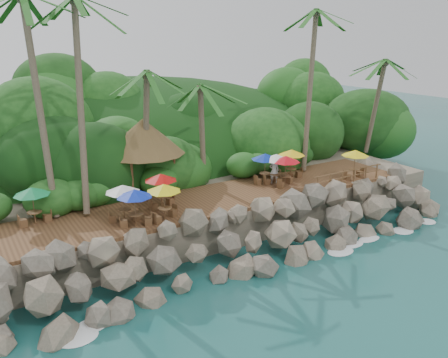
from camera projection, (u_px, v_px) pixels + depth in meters
ground at (283, 269)px, 24.46m from camera, size 140.00×140.00×0.00m
land_base at (159, 175)px, 37.15m from camera, size 32.00×25.20×2.10m
jungle_hill at (127, 166)px, 43.55m from camera, size 44.80×28.00×15.40m
seawall at (262, 236)px, 25.74m from camera, size 29.00×4.00×2.30m
terrace at (224, 197)px, 28.68m from camera, size 26.00×5.00×0.20m
jungle_foliage at (165, 191)px, 36.65m from camera, size 44.00×16.00×12.00m
foam_line at (280, 266)px, 24.70m from camera, size 25.20×0.80×0.06m
palms at (210, 39)px, 28.25m from camera, size 31.63×7.17×12.86m
palapa at (143, 136)px, 28.86m from camera, size 5.19×5.19×4.60m
dining_clusters at (219, 172)px, 27.74m from camera, size 22.24×4.94×2.03m
railing at (348, 176)px, 30.69m from camera, size 6.10×0.10×1.00m
waiter at (274, 171)px, 30.81m from camera, size 0.77×0.66×1.78m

